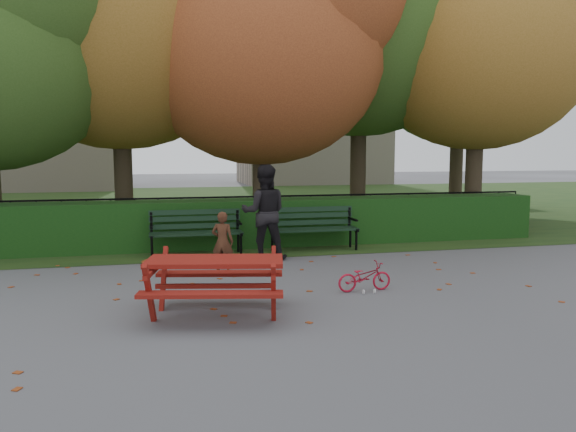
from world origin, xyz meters
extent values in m
plane|color=slate|center=(0.00, 0.00, 0.00)|extent=(90.00, 90.00, 0.00)
plane|color=#193413|center=(0.00, 14.00, 0.01)|extent=(90.00, 90.00, 0.00)
cube|color=#BFAF96|center=(-9.00, 26.00, 7.50)|extent=(10.00, 7.00, 15.00)
cube|color=#BFAF96|center=(8.00, 28.00, 6.00)|extent=(9.00, 6.00, 12.00)
cube|color=black|center=(0.00, 4.50, 0.50)|extent=(13.00, 0.90, 1.00)
cube|color=black|center=(0.00, 5.30, 0.08)|extent=(14.00, 0.04, 0.04)
cube|color=black|center=(0.00, 5.30, 1.00)|extent=(14.00, 0.04, 0.04)
cylinder|color=black|center=(-3.00, 5.30, 0.50)|extent=(0.03, 0.03, 1.00)
cylinder|color=black|center=(0.00, 5.30, 0.50)|extent=(0.03, 0.03, 1.00)
cylinder|color=black|center=(3.00, 5.30, 0.50)|extent=(0.03, 0.03, 1.00)
cylinder|color=black|center=(6.50, 5.30, 0.50)|extent=(0.03, 0.03, 1.00)
cylinder|color=#2D231A|center=(-2.80, 7.00, 1.57)|extent=(0.44, 0.44, 3.15)
ellipsoid|color=brown|center=(-2.80, 7.00, 4.95)|extent=(6.40, 6.40, 5.76)
cylinder|color=#2D231A|center=(0.50, 6.20, 1.40)|extent=(0.44, 0.44, 2.80)
ellipsoid|color=brown|center=(0.50, 6.20, 4.40)|extent=(6.00, 6.00, 5.40)
cylinder|color=#2D231A|center=(3.50, 7.50, 1.75)|extent=(0.44, 0.44, 3.50)
ellipsoid|color=#32541B|center=(3.50, 7.50, 5.50)|extent=(6.80, 6.80, 6.12)
cylinder|color=#2D231A|center=(6.20, 6.00, 1.49)|extent=(0.44, 0.44, 2.97)
ellipsoid|color=brown|center=(6.20, 6.00, 4.68)|extent=(5.80, 5.80, 5.22)
cylinder|color=#2D231A|center=(8.00, 10.00, 1.57)|extent=(0.44, 0.44, 3.15)
ellipsoid|color=#32541B|center=(8.00, 10.00, 4.95)|extent=(6.00, 6.00, 5.40)
sphere|color=#32541B|center=(9.05, 9.25, 6.30)|extent=(4.50, 4.50, 4.50)
cube|color=black|center=(-1.30, 3.42, 0.44)|extent=(1.80, 0.12, 0.04)
cube|color=black|center=(-1.30, 3.60, 0.44)|extent=(1.80, 0.12, 0.04)
cube|color=black|center=(-1.30, 3.78, 0.44)|extent=(1.80, 0.12, 0.04)
cube|color=black|center=(-1.30, 3.87, 0.55)|extent=(1.80, 0.05, 0.10)
cube|color=black|center=(-1.30, 3.87, 0.70)|extent=(1.80, 0.05, 0.10)
cube|color=black|center=(-1.30, 3.87, 0.83)|extent=(1.80, 0.05, 0.10)
cube|color=black|center=(-2.15, 3.60, 0.42)|extent=(0.05, 0.55, 0.06)
cube|color=black|center=(-2.15, 3.87, 0.65)|extent=(0.05, 0.05, 0.41)
cylinder|color=black|center=(-2.15, 3.42, 0.22)|extent=(0.05, 0.05, 0.44)
cylinder|color=black|center=(-2.15, 3.78, 0.22)|extent=(0.05, 0.05, 0.44)
cube|color=black|center=(-2.15, 3.62, 0.62)|extent=(0.05, 0.45, 0.04)
cube|color=black|center=(-0.45, 3.60, 0.42)|extent=(0.05, 0.55, 0.06)
cube|color=black|center=(-0.45, 3.87, 0.65)|extent=(0.05, 0.05, 0.41)
cylinder|color=black|center=(-0.45, 3.42, 0.22)|extent=(0.05, 0.05, 0.44)
cylinder|color=black|center=(-0.45, 3.78, 0.22)|extent=(0.05, 0.05, 0.44)
cube|color=black|center=(-0.45, 3.62, 0.62)|extent=(0.05, 0.45, 0.04)
cube|color=black|center=(1.10, 3.42, 0.44)|extent=(1.80, 0.12, 0.04)
cube|color=black|center=(1.10, 3.60, 0.44)|extent=(1.80, 0.12, 0.04)
cube|color=black|center=(1.10, 3.78, 0.44)|extent=(1.80, 0.12, 0.04)
cube|color=black|center=(1.10, 3.87, 0.55)|extent=(1.80, 0.05, 0.10)
cube|color=black|center=(1.10, 3.87, 0.70)|extent=(1.80, 0.05, 0.10)
cube|color=black|center=(1.10, 3.87, 0.83)|extent=(1.80, 0.05, 0.10)
cube|color=black|center=(0.25, 3.60, 0.42)|extent=(0.05, 0.55, 0.06)
cube|color=black|center=(0.25, 3.87, 0.65)|extent=(0.05, 0.05, 0.41)
cylinder|color=black|center=(0.25, 3.42, 0.22)|extent=(0.05, 0.05, 0.44)
cylinder|color=black|center=(0.25, 3.78, 0.22)|extent=(0.05, 0.05, 0.44)
cube|color=black|center=(0.25, 3.62, 0.62)|extent=(0.05, 0.45, 0.04)
cube|color=black|center=(1.95, 3.60, 0.42)|extent=(0.05, 0.55, 0.06)
cube|color=black|center=(1.95, 3.87, 0.65)|extent=(0.05, 0.05, 0.41)
cylinder|color=black|center=(1.95, 3.42, 0.22)|extent=(0.05, 0.05, 0.44)
cylinder|color=black|center=(1.95, 3.78, 0.22)|extent=(0.05, 0.05, 0.44)
cube|color=black|center=(1.95, 3.62, 0.62)|extent=(0.05, 0.45, 0.04)
cube|color=maroon|center=(-1.38, -0.53, 0.68)|extent=(1.77, 1.03, 0.06)
cube|color=maroon|center=(-1.49, -1.07, 0.41)|extent=(1.68, 0.58, 0.05)
cube|color=maroon|center=(-1.26, 0.01, 0.41)|extent=(1.68, 0.58, 0.05)
cube|color=maroon|center=(-2.17, -0.78, 0.37)|extent=(0.16, 0.48, 0.81)
cube|color=maroon|center=(-1.99, 0.03, 0.37)|extent=(0.16, 0.48, 0.81)
cube|color=maroon|center=(-2.08, -0.38, 0.61)|extent=(0.32, 1.23, 0.06)
cube|color=maroon|center=(-0.76, -1.09, 0.37)|extent=(0.16, 0.48, 0.81)
cube|color=maroon|center=(-0.58, -0.28, 0.37)|extent=(0.16, 0.48, 0.81)
cube|color=maroon|center=(-0.67, -0.68, 0.61)|extent=(0.32, 1.23, 0.06)
cube|color=maroon|center=(-1.38, -0.53, 0.37)|extent=(1.46, 0.37, 0.06)
ellipsoid|color=maroon|center=(-1.79, 3.00, 0.04)|extent=(1.22, 0.94, 0.08)
imported|color=#442416|center=(-0.98, 2.01, 0.51)|extent=(0.44, 0.37, 1.03)
imported|color=black|center=(-0.08, 2.90, 0.89)|extent=(0.97, 0.82, 1.79)
imported|color=#AF1026|center=(0.87, 0.18, 0.21)|extent=(0.83, 0.32, 0.43)
camera|label=1|loc=(-2.09, -7.36, 2.03)|focal=35.00mm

